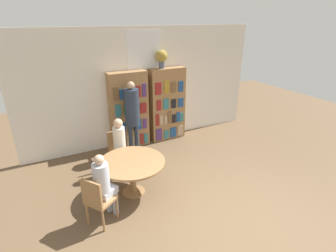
{
  "coord_description": "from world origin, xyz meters",
  "views": [
    {
      "loc": [
        -2.53,
        -2.53,
        3.19
      ],
      "look_at": [
        -0.19,
        2.04,
        1.05
      ],
      "focal_mm": 28.0,
      "sensor_mm": 36.0,
      "label": 1
    }
  ],
  "objects_px": {
    "chair_near_camera": "(97,199)",
    "bookshelf_left": "(129,111)",
    "bookshelf_right": "(167,105)",
    "seated_reader_left": "(120,144)",
    "reading_table": "(132,166)",
    "librarian_standing": "(132,111)",
    "chair_left_side": "(118,149)",
    "flower_vase": "(162,57)",
    "seated_reader_right": "(104,183)"
  },
  "relations": [
    {
      "from": "chair_left_side",
      "to": "librarian_standing",
      "type": "bearing_deg",
      "value": -134.91
    },
    {
      "from": "reading_table",
      "to": "librarian_standing",
      "type": "height_order",
      "value": "librarian_standing"
    },
    {
      "from": "flower_vase",
      "to": "librarian_standing",
      "type": "relative_size",
      "value": 0.25
    },
    {
      "from": "chair_near_camera",
      "to": "bookshelf_left",
      "type": "bearing_deg",
      "value": 115.71
    },
    {
      "from": "bookshelf_left",
      "to": "flower_vase",
      "type": "height_order",
      "value": "flower_vase"
    },
    {
      "from": "chair_near_camera",
      "to": "chair_left_side",
      "type": "relative_size",
      "value": 1.0
    },
    {
      "from": "seated_reader_right",
      "to": "bookshelf_right",
      "type": "bearing_deg",
      "value": 100.88
    },
    {
      "from": "reading_table",
      "to": "librarian_standing",
      "type": "xyz_separation_m",
      "value": [
        0.56,
        1.48,
        0.56
      ]
    },
    {
      "from": "reading_table",
      "to": "seated_reader_left",
      "type": "bearing_deg",
      "value": 88.58
    },
    {
      "from": "chair_left_side",
      "to": "seated_reader_left",
      "type": "xyz_separation_m",
      "value": [
        -0.0,
        -0.18,
        0.22
      ]
    },
    {
      "from": "reading_table",
      "to": "seated_reader_right",
      "type": "distance_m",
      "value": 0.79
    },
    {
      "from": "reading_table",
      "to": "librarian_standing",
      "type": "relative_size",
      "value": 0.67
    },
    {
      "from": "flower_vase",
      "to": "seated_reader_right",
      "type": "relative_size",
      "value": 0.37
    },
    {
      "from": "seated_reader_right",
      "to": "flower_vase",
      "type": "bearing_deg",
      "value": 102.84
    },
    {
      "from": "bookshelf_right",
      "to": "librarian_standing",
      "type": "bearing_deg",
      "value": -156.89
    },
    {
      "from": "bookshelf_left",
      "to": "seated_reader_left",
      "type": "distance_m",
      "value": 1.38
    },
    {
      "from": "bookshelf_right",
      "to": "flower_vase",
      "type": "bearing_deg",
      "value": 178.3
    },
    {
      "from": "reading_table",
      "to": "chair_near_camera",
      "type": "bearing_deg",
      "value": -145.42
    },
    {
      "from": "bookshelf_left",
      "to": "librarian_standing",
      "type": "relative_size",
      "value": 1.07
    },
    {
      "from": "reading_table",
      "to": "seated_reader_left",
      "type": "distance_m",
      "value": 0.79
    },
    {
      "from": "seated_reader_right",
      "to": "reading_table",
      "type": "bearing_deg",
      "value": 90.0
    },
    {
      "from": "chair_near_camera",
      "to": "seated_reader_right",
      "type": "height_order",
      "value": "seated_reader_right"
    },
    {
      "from": "flower_vase",
      "to": "seated_reader_left",
      "type": "xyz_separation_m",
      "value": [
        -1.57,
        -1.2,
        -1.54
      ]
    },
    {
      "from": "bookshelf_left",
      "to": "seated_reader_right",
      "type": "height_order",
      "value": "bookshelf_left"
    },
    {
      "from": "chair_near_camera",
      "to": "chair_left_side",
      "type": "distance_m",
      "value": 1.71
    },
    {
      "from": "chair_left_side",
      "to": "librarian_standing",
      "type": "height_order",
      "value": "librarian_standing"
    },
    {
      "from": "chair_left_side",
      "to": "reading_table",
      "type": "bearing_deg",
      "value": 90.0
    },
    {
      "from": "bookshelf_left",
      "to": "seated_reader_left",
      "type": "xyz_separation_m",
      "value": [
        -0.63,
        -1.2,
        -0.26
      ]
    },
    {
      "from": "chair_left_side",
      "to": "librarian_standing",
      "type": "relative_size",
      "value": 0.49
    },
    {
      "from": "flower_vase",
      "to": "seated_reader_left",
      "type": "relative_size",
      "value": 0.36
    },
    {
      "from": "chair_left_side",
      "to": "seated_reader_left",
      "type": "bearing_deg",
      "value": 90.0
    },
    {
      "from": "bookshelf_right",
      "to": "seated_reader_left",
      "type": "bearing_deg",
      "value": -145.14
    },
    {
      "from": "chair_near_camera",
      "to": "seated_reader_left",
      "type": "relative_size",
      "value": 0.71
    },
    {
      "from": "bookshelf_left",
      "to": "seated_reader_right",
      "type": "distance_m",
      "value": 2.76
    },
    {
      "from": "flower_vase",
      "to": "reading_table",
      "type": "bearing_deg",
      "value": -128.67
    },
    {
      "from": "bookshelf_left",
      "to": "bookshelf_right",
      "type": "bearing_deg",
      "value": -0.0
    },
    {
      "from": "chair_near_camera",
      "to": "seated_reader_left",
      "type": "xyz_separation_m",
      "value": [
        0.81,
        1.32,
        0.22
      ]
    },
    {
      "from": "reading_table",
      "to": "bookshelf_right",
      "type": "bearing_deg",
      "value": 48.66
    },
    {
      "from": "chair_near_camera",
      "to": "flower_vase",
      "type": "bearing_deg",
      "value": 102.18
    },
    {
      "from": "seated_reader_left",
      "to": "librarian_standing",
      "type": "height_order",
      "value": "librarian_standing"
    },
    {
      "from": "bookshelf_right",
      "to": "reading_table",
      "type": "bearing_deg",
      "value": -131.34
    },
    {
      "from": "reading_table",
      "to": "chair_near_camera",
      "type": "xyz_separation_m",
      "value": [
        -0.79,
        -0.55,
        -0.09
      ]
    },
    {
      "from": "chair_near_camera",
      "to": "seated_reader_right",
      "type": "relative_size",
      "value": 0.73
    },
    {
      "from": "flower_vase",
      "to": "seated_reader_right",
      "type": "xyz_separation_m",
      "value": [
        -2.23,
        -2.42,
        -1.56
      ]
    },
    {
      "from": "bookshelf_left",
      "to": "seated_reader_left",
      "type": "relative_size",
      "value": 1.56
    },
    {
      "from": "seated_reader_left",
      "to": "chair_near_camera",
      "type": "bearing_deg",
      "value": 59.97
    },
    {
      "from": "flower_vase",
      "to": "chair_left_side",
      "type": "xyz_separation_m",
      "value": [
        -1.56,
        -1.02,
        -1.75
      ]
    },
    {
      "from": "reading_table",
      "to": "seated_reader_right",
      "type": "xyz_separation_m",
      "value": [
        -0.64,
        -0.44,
        0.11
      ]
    },
    {
      "from": "flower_vase",
      "to": "reading_table",
      "type": "relative_size",
      "value": 0.37
    },
    {
      "from": "flower_vase",
      "to": "reading_table",
      "type": "xyz_separation_m",
      "value": [
        -1.59,
        -1.98,
        -1.66
      ]
    }
  ]
}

